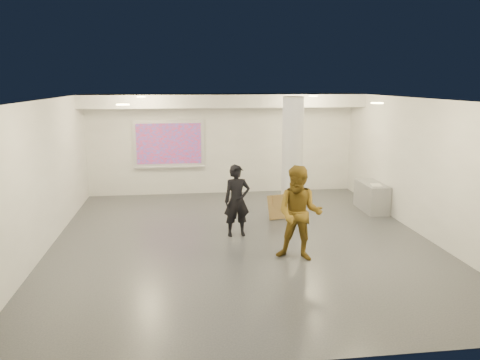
{
  "coord_description": "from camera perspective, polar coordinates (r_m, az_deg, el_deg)",
  "views": [
    {
      "loc": [
        -1.29,
        -9.48,
        3.36
      ],
      "look_at": [
        0.0,
        0.4,
        1.25
      ],
      "focal_mm": 35.0,
      "sensor_mm": 36.0,
      "label": 1
    }
  ],
  "objects": [
    {
      "name": "floor",
      "position": [
        10.14,
        0.3,
        -7.39
      ],
      "size": [
        8.0,
        9.0,
        0.01
      ],
      "primitive_type": "cube",
      "color": "#36383E",
      "rests_on": "ground"
    },
    {
      "name": "ceiling",
      "position": [
        9.58,
        0.31,
        9.8
      ],
      "size": [
        8.0,
        9.0,
        0.01
      ],
      "primitive_type": "cube",
      "color": "white",
      "rests_on": "floor"
    },
    {
      "name": "wall_back",
      "position": [
        14.16,
        -2.15,
        4.39
      ],
      "size": [
        8.0,
        0.01,
        3.0
      ],
      "primitive_type": "cube",
      "color": "silver",
      "rests_on": "floor"
    },
    {
      "name": "wall_front",
      "position": [
        5.47,
        6.73,
        -7.98
      ],
      "size": [
        8.0,
        0.01,
        3.0
      ],
      "primitive_type": "cube",
      "color": "silver",
      "rests_on": "floor"
    },
    {
      "name": "wall_left",
      "position": [
        10.03,
        -22.96,
        0.32
      ],
      "size": [
        0.01,
        9.0,
        3.0
      ],
      "primitive_type": "cube",
      "color": "silver",
      "rests_on": "floor"
    },
    {
      "name": "wall_right",
      "position": [
        11.02,
        21.4,
        1.4
      ],
      "size": [
        0.01,
        9.0,
        3.0
      ],
      "primitive_type": "cube",
      "color": "silver",
      "rests_on": "floor"
    },
    {
      "name": "soffit_band",
      "position": [
        13.5,
        -1.98,
        9.65
      ],
      "size": [
        8.0,
        1.1,
        0.36
      ],
      "primitive_type": "cube",
      "color": "silver",
      "rests_on": "ceiling"
    },
    {
      "name": "downlight_nw",
      "position": [
        12.02,
        -11.96,
        9.89
      ],
      "size": [
        0.22,
        0.22,
        0.02
      ],
      "primitive_type": "cylinder",
      "color": "#FBE592",
      "rests_on": "ceiling"
    },
    {
      "name": "downlight_ne",
      "position": [
        12.49,
        8.94,
        10.06
      ],
      "size": [
        0.22,
        0.22,
        0.02
      ],
      "primitive_type": "cylinder",
      "color": "#FBE592",
      "rests_on": "ceiling"
    },
    {
      "name": "downlight_sw",
      "position": [
        8.04,
        -14.1,
        8.9
      ],
      "size": [
        0.22,
        0.22,
        0.02
      ],
      "primitive_type": "cylinder",
      "color": "#FBE592",
      "rests_on": "ceiling"
    },
    {
      "name": "downlight_se",
      "position": [
        8.72,
        16.37,
        8.99
      ],
      "size": [
        0.22,
        0.22,
        0.02
      ],
      "primitive_type": "cylinder",
      "color": "#FBE592",
      "rests_on": "ceiling"
    },
    {
      "name": "column",
      "position": [
        11.77,
        6.38,
        2.78
      ],
      "size": [
        0.52,
        0.52,
        3.0
      ],
      "primitive_type": "cylinder",
      "color": "silver",
      "rests_on": "floor"
    },
    {
      "name": "projection_screen",
      "position": [
        14.06,
        -8.66,
        4.32
      ],
      "size": [
        2.1,
        0.13,
        1.42
      ],
      "color": "silver",
      "rests_on": "wall_back"
    },
    {
      "name": "credenza",
      "position": [
        12.86,
        15.74,
        -1.97
      ],
      "size": [
        0.55,
        1.27,
        0.74
      ],
      "primitive_type": "cube",
      "rotation": [
        0.0,
        0.0,
        -0.02
      ],
      "color": "gray",
      "rests_on": "floor"
    },
    {
      "name": "papers_stack",
      "position": [
        12.53,
        16.25,
        -0.58
      ],
      "size": [
        0.29,
        0.35,
        0.02
      ],
      "primitive_type": "cube",
      "rotation": [
        0.0,
        0.0,
        -0.17
      ],
      "color": "white",
      "rests_on": "credenza"
    },
    {
      "name": "cardboard_back",
      "position": [
        11.69,
        5.27,
        -3.26
      ],
      "size": [
        0.56,
        0.16,
        0.6
      ],
      "primitive_type": "cube",
      "rotation": [
        -0.09,
        0.0,
        0.11
      ],
      "color": "olive",
      "rests_on": "floor"
    },
    {
      "name": "cardboard_front",
      "position": [
        11.68,
        4.72,
        -3.28
      ],
      "size": [
        0.59,
        0.35,
        0.6
      ],
      "primitive_type": "cube",
      "rotation": [
        -0.28,
        0.0,
        0.26
      ],
      "color": "olive",
      "rests_on": "floor"
    },
    {
      "name": "woman",
      "position": [
        10.25,
        -0.38,
        -2.54
      ],
      "size": [
        0.62,
        0.44,
        1.59
      ],
      "primitive_type": "imported",
      "rotation": [
        0.0,
        0.0,
        0.1
      ],
      "color": "black",
      "rests_on": "floor"
    },
    {
      "name": "man",
      "position": [
        8.93,
        7.26,
        -4.06
      ],
      "size": [
        1.09,
        0.99,
        1.82
      ],
      "primitive_type": "imported",
      "rotation": [
        0.0,
        0.0,
        -0.41
      ],
      "color": "brown",
      "rests_on": "floor"
    }
  ]
}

